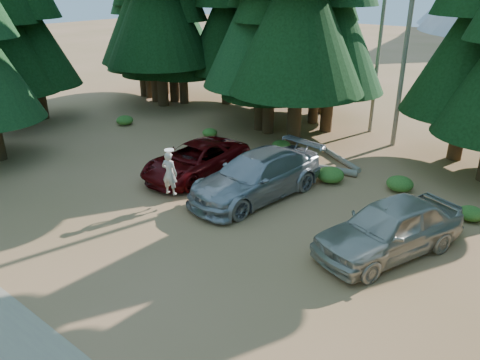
{
  "coord_description": "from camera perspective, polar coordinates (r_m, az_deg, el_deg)",
  "views": [
    {
      "loc": [
        9.37,
        -9.06,
        8.23
      ],
      "look_at": [
        -0.76,
        3.44,
        1.25
      ],
      "focal_mm": 35.0,
      "sensor_mm": 36.0,
      "label": 1
    }
  ],
  "objects": [
    {
      "name": "snag_back",
      "position": [
        27.39,
        16.68,
        15.75
      ],
      "size": [
        0.2,
        0.2,
        10.0
      ],
      "primitive_type": "cylinder",
      "color": "slate",
      "rests_on": "ground"
    },
    {
      "name": "forest_belt_west",
      "position": [
        29.27,
        -22.39,
        5.33
      ],
      "size": [
        6.0,
        22.0,
        22.0
      ],
      "primitive_type": null,
      "color": "black",
      "rests_on": "ground"
    },
    {
      "name": "shrub_left",
      "position": [
        24.25,
        5.06,
        4.2
      ],
      "size": [
        0.99,
        0.99,
        0.55
      ],
      "primitive_type": "ellipsoid",
      "color": "#2B611D",
      "rests_on": "ground"
    },
    {
      "name": "snag_front",
      "position": [
        25.17,
        19.86,
        17.07
      ],
      "size": [
        0.24,
        0.24,
        12.0
      ],
      "primitive_type": "cylinder",
      "color": "slate",
      "rests_on": "ground"
    },
    {
      "name": "ground",
      "position": [
        15.41,
        -5.95,
        -8.96
      ],
      "size": [
        160.0,
        160.0,
        0.0
      ],
      "primitive_type": "plane",
      "color": "olive",
      "rests_on": "ground"
    },
    {
      "name": "log_mid",
      "position": [
        23.22,
        12.19,
        2.48
      ],
      "size": [
        2.81,
        1.8,
        0.26
      ],
      "primitive_type": "cylinder",
      "rotation": [
        0.0,
        1.57,
        -0.53
      ],
      "color": "slate",
      "rests_on": "ground"
    },
    {
      "name": "silver_minivan_center",
      "position": [
        18.82,
        2.03,
        0.51
      ],
      "size": [
        3.33,
        6.47,
        1.79
      ],
      "primitive_type": "imported",
      "rotation": [
        0.0,
        0.0,
        -0.14
      ],
      "color": "#9DA0A5",
      "rests_on": "ground"
    },
    {
      "name": "shrub_right",
      "position": [
        17.84,
        23.44,
        -4.89
      ],
      "size": [
        1.25,
        1.25,
        0.69
      ],
      "primitive_type": "ellipsoid",
      "color": "#2B611D",
      "rests_on": "ground"
    },
    {
      "name": "frisbee_player",
      "position": [
        18.15,
        -8.59,
        0.85
      ],
      "size": [
        0.73,
        0.58,
        1.82
      ],
      "rotation": [
        0.0,
        0.0,
        3.42
      ],
      "color": "beige",
      "rests_on": "ground"
    },
    {
      "name": "shrub_far_left",
      "position": [
        26.45,
        -3.71,
        5.79
      ],
      "size": [
        0.83,
        0.83,
        0.46
      ],
      "primitive_type": "ellipsoid",
      "color": "#2B611D",
      "rests_on": "ground"
    },
    {
      "name": "log_left",
      "position": [
        22.03,
        8.51,
        1.69
      ],
      "size": [
        4.37,
        1.36,
        0.32
      ],
      "primitive_type": "cylinder",
      "rotation": [
        0.0,
        1.57,
        0.24
      ],
      "color": "slate",
      "rests_on": "ground"
    },
    {
      "name": "shrub_center_right",
      "position": [
        20.68,
        18.9,
        -0.43
      ],
      "size": [
        1.1,
        1.1,
        0.61
      ],
      "primitive_type": "ellipsoid",
      "color": "#2B611D",
      "rests_on": "ground"
    },
    {
      "name": "shrub_far_right",
      "position": [
        19.22,
        26.3,
        -3.68
      ],
      "size": [
        0.93,
        0.93,
        0.51
      ],
      "primitive_type": "ellipsoid",
      "color": "#2B611D",
      "rests_on": "ground"
    },
    {
      "name": "shrub_edge_west",
      "position": [
        29.43,
        -13.88,
        7.09
      ],
      "size": [
        1.01,
        1.01,
        0.56
      ],
      "primitive_type": "ellipsoid",
      "color": "#2B611D",
      "rests_on": "ground"
    },
    {
      "name": "forest_belt_north",
      "position": [
        27.1,
        16.94,
        4.73
      ],
      "size": [
        36.0,
        7.0,
        22.0
      ],
      "primitive_type": null,
      "color": "black",
      "rests_on": "ground"
    },
    {
      "name": "shrub_center_left",
      "position": [
        20.77,
        10.97,
        0.63
      ],
      "size": [
        1.18,
        1.18,
        0.65
      ],
      "primitive_type": "ellipsoid",
      "color": "#2B611D",
      "rests_on": "ground"
    },
    {
      "name": "red_pickup",
      "position": [
        20.98,
        -5.37,
        2.46
      ],
      "size": [
        2.55,
        5.41,
        1.5
      ],
      "primitive_type": "imported",
      "rotation": [
        0.0,
        0.0,
        0.01
      ],
      "color": "#530708",
      "rests_on": "ground"
    },
    {
      "name": "silver_minivan_right",
      "position": [
        15.72,
        17.76,
        -5.56
      ],
      "size": [
        3.83,
        5.7,
        1.8
      ],
      "primitive_type": "imported",
      "rotation": [
        0.0,
        0.0,
        -0.35
      ],
      "color": "#B9B4A5",
      "rests_on": "ground"
    }
  ]
}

